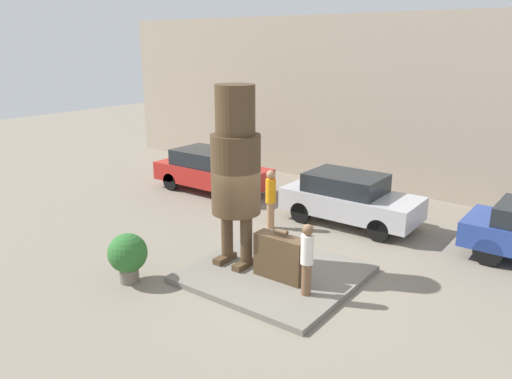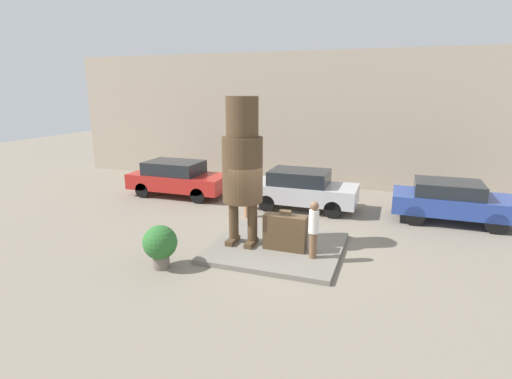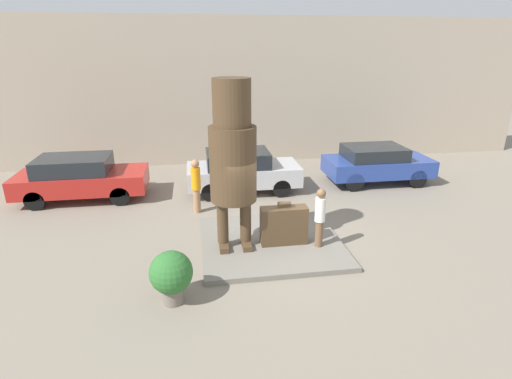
# 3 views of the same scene
# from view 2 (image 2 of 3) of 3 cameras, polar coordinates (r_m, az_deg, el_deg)

# --- Properties ---
(ground_plane) EXTENTS (60.00, 60.00, 0.00)m
(ground_plane) POSITION_cam_2_polar(r_m,az_deg,el_deg) (12.09, 2.99, -8.53)
(ground_plane) COLOR gray
(pedestal) EXTENTS (3.78, 3.57, 0.14)m
(pedestal) POSITION_cam_2_polar(r_m,az_deg,el_deg) (12.06, 2.99, -8.23)
(pedestal) COLOR slate
(pedestal) RESTS_ON ground_plane
(building_backdrop) EXTENTS (28.00, 0.60, 6.38)m
(building_backdrop) POSITION_cam_2_polar(r_m,az_deg,el_deg) (19.65, 10.53, 9.68)
(building_backdrop) COLOR tan
(building_backdrop) RESTS_ON ground_plane
(statue_figure) EXTENTS (1.17, 1.17, 4.34)m
(statue_figure) POSITION_cam_2_polar(r_m,az_deg,el_deg) (11.49, -1.95, 4.20)
(statue_figure) COLOR #4C3823
(statue_figure) RESTS_ON pedestal
(giant_suitcase) EXTENTS (1.24, 0.41, 1.20)m
(giant_suitcase) POSITION_cam_2_polar(r_m,az_deg,el_deg) (11.58, 4.18, -6.11)
(giant_suitcase) COLOR #4C3823
(giant_suitcase) RESTS_ON pedestal
(tourist) EXTENTS (0.27, 0.27, 1.61)m
(tourist) POSITION_cam_2_polar(r_m,az_deg,el_deg) (10.98, 8.24, -5.37)
(tourist) COLOR brown
(tourist) RESTS_ON pedestal
(parked_car_red) EXTENTS (4.40, 1.86, 1.55)m
(parked_car_red) POSITION_cam_2_polar(r_m,az_deg,el_deg) (18.10, -11.12, 1.68)
(parked_car_red) COLOR #B2231E
(parked_car_red) RESTS_ON ground_plane
(parked_car_silver) EXTENTS (4.11, 1.80, 1.55)m
(parked_car_silver) POSITION_cam_2_polar(r_m,az_deg,el_deg) (15.90, 6.70, 0.11)
(parked_car_silver) COLOR #B7B7BC
(parked_car_silver) RESTS_ON ground_plane
(parked_car_blue) EXTENTS (4.08, 1.87, 1.48)m
(parked_car_blue) POSITION_cam_2_polar(r_m,az_deg,el_deg) (15.84, 26.15, -1.39)
(parked_car_blue) COLOR #284293
(parked_car_blue) RESTS_ON ground_plane
(planter_pot) EXTENTS (0.91, 0.91, 1.19)m
(planter_pot) POSITION_cam_2_polar(r_m,az_deg,el_deg) (10.95, -13.54, -7.57)
(planter_pot) COLOR #70665B
(planter_pot) RESTS_ON ground_plane
(worker_hivis) EXTENTS (0.30, 0.30, 1.79)m
(worker_hivis) POSITION_cam_2_polar(r_m,az_deg,el_deg) (14.71, -1.32, -0.31)
(worker_hivis) COLOR #A87A56
(worker_hivis) RESTS_ON ground_plane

